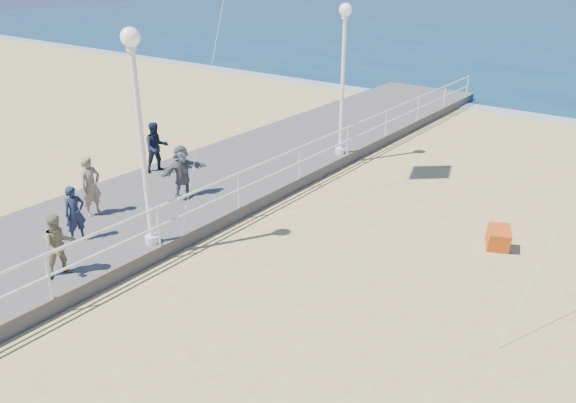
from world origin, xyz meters
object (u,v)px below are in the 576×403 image
Objects in this scene: spectator_6 at (91,186)px; spectator_0 at (75,214)px; lamp_post_mid at (139,118)px; spectator_7 at (156,147)px; lamp_post_far at (343,65)px; box_kite at (498,240)px; spectator_5 at (182,171)px; spectator_1 at (59,246)px.

spectator_0 is at bearing -142.27° from spectator_6.
lamp_post_mid reaches higher than spectator_7.
lamp_post_mid is 3.11× the size of spectator_7.
lamp_post_far is 8.87× the size of box_kite.
spectator_0 is 0.85× the size of spectator_6.
spectator_7 is (-1.27, 3.46, -0.00)m from spectator_6.
lamp_post_far reaches higher than box_kite.
lamp_post_far is at bearing -18.97° from spectator_6.
lamp_post_mid is at bearing -46.81° from spectator_0.
spectator_6 is at bearing -135.48° from spectator_7.
box_kite is (10.91, 2.05, -0.96)m from spectator_7.
lamp_post_mid is 3.63× the size of spectator_0.
spectator_7 reaches higher than box_kite.
lamp_post_far is at bearing 129.71° from box_kite.
spectator_0 is 1.56m from spectator_6.
spectator_5 is 0.94× the size of spectator_7.
box_kite is (9.65, 5.51, -0.96)m from spectator_6.
spectator_0 is at bearing -129.64° from spectator_7.
spectator_1 is (1.28, -1.25, 0.02)m from spectator_0.
spectator_0 is 0.97× the size of spectator_1.
spectator_1 is (-0.38, -2.28, -2.51)m from lamp_post_mid.
spectator_1 reaches higher than box_kite.
lamp_post_far is 8.43m from box_kite.
lamp_post_mid is at bearing 6.47° from spectator_1.
lamp_post_mid is 3.97m from spectator_5.
spectator_1 is (-0.38, -11.28, -2.51)m from lamp_post_far.
spectator_7 is at bearing 80.44° from spectator_5.
spectator_5 is (0.02, 3.67, 0.07)m from spectator_0.
lamp_post_mid is 3.19m from spectator_0.
spectator_1 is 0.88× the size of spectator_7.
spectator_0 is 5.17m from spectator_7.
spectator_6 is (-2.66, 0.17, -2.40)m from lamp_post_mid.
spectator_1 is at bearing -122.78° from spectator_0.
spectator_1 is at bearing -91.93° from lamp_post_far.
spectator_0 is at bearing -99.42° from lamp_post_far.
lamp_post_mid is 8.87× the size of box_kite.
spectator_5 is at bearing -24.54° from spectator_6.
spectator_7 reaches higher than spectator_5.
lamp_post_mid is 5.86m from spectator_7.
lamp_post_mid is 1.00× the size of lamp_post_far.
spectator_6 is at bearing 51.52° from spectator_0.
lamp_post_far is 11.56m from spectator_1.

